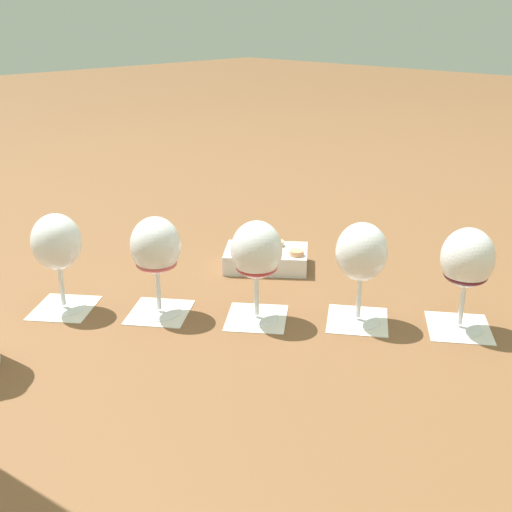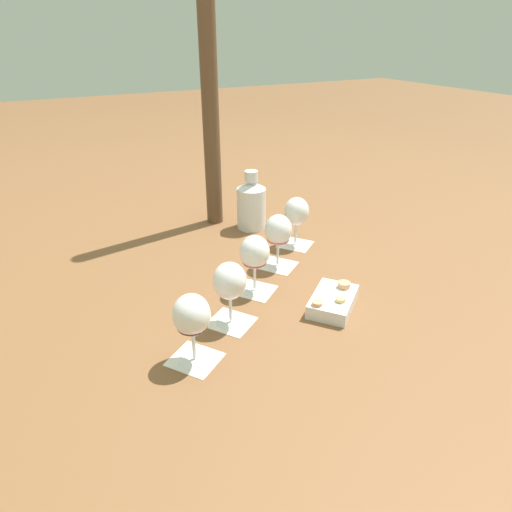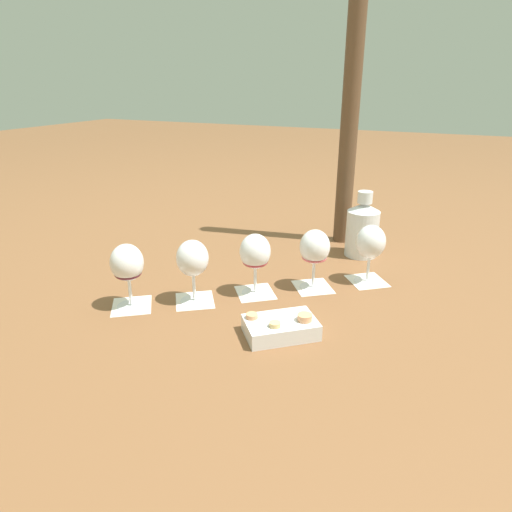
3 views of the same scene
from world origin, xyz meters
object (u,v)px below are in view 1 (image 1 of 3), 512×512
object	(u,v)px
wine_glass_2	(255,255)
wine_glass_3	(361,257)
wine_glass_1	(156,250)
snack_dish	(266,258)
wine_glass_4	(467,263)
wine_glass_0	(57,247)

from	to	relation	value
wine_glass_2	wine_glass_3	xyz separation A→B (m)	(0.12, 0.10, -0.00)
wine_glass_1	snack_dish	xyz separation A→B (m)	(-0.01, 0.26, -0.09)
wine_glass_2	snack_dish	distance (m)	0.23
wine_glass_3	wine_glass_4	distance (m)	0.15
wine_glass_0	wine_glass_1	size ratio (longest dim) A/B	1.00
wine_glass_3	wine_glass_4	xyz separation A→B (m)	(0.12, 0.09, 0.00)
wine_glass_2	wine_glass_4	distance (m)	0.31
wine_glass_3	snack_dish	distance (m)	0.27
wine_glass_1	snack_dish	distance (m)	0.27
wine_glass_4	snack_dish	xyz separation A→B (m)	(-0.38, -0.03, -0.09)
wine_glass_0	snack_dish	world-z (taller)	wine_glass_0
wine_glass_4	snack_dish	bearing A→B (deg)	-175.94
wine_glass_3	wine_glass_4	size ratio (longest dim) A/B	1.00
wine_glass_0	wine_glass_1	world-z (taller)	same
wine_glass_2	wine_glass_3	world-z (taller)	same
wine_glass_2	wine_glass_3	size ratio (longest dim) A/B	1.00
snack_dish	wine_glass_2	bearing A→B (deg)	-51.24
wine_glass_2	snack_dish	bearing A→B (deg)	128.76
wine_glass_3	wine_glass_0	bearing A→B (deg)	-141.14
wine_glass_2	wine_glass_3	bearing A→B (deg)	40.37
wine_glass_1	wine_glass_2	size ratio (longest dim) A/B	1.00
wine_glass_0	snack_dish	xyz separation A→B (m)	(0.11, 0.35, -0.09)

